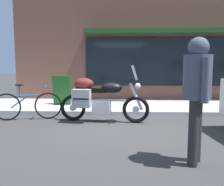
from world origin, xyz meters
The scene contains 5 objects.
ground_plane centered at (0.00, 0.00, 0.00)m, with size 80.00×80.00×0.00m, color #353535.
touring_motorcycle centered at (-0.46, 0.31, 0.61)m, with size 2.25×0.64×1.41m.
parked_bicycle centered at (-2.32, 0.47, 0.38)m, with size 1.69×0.55×0.94m.
pedestrian_walking centered at (1.13, -2.15, 1.12)m, with size 0.43×0.56×1.77m.
sandwich_board_sign centered at (-1.84, 2.15, 0.60)m, with size 0.55×0.42×0.95m.
Camera 1 is at (0.07, -5.36, 1.37)m, focal length 37.18 mm.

